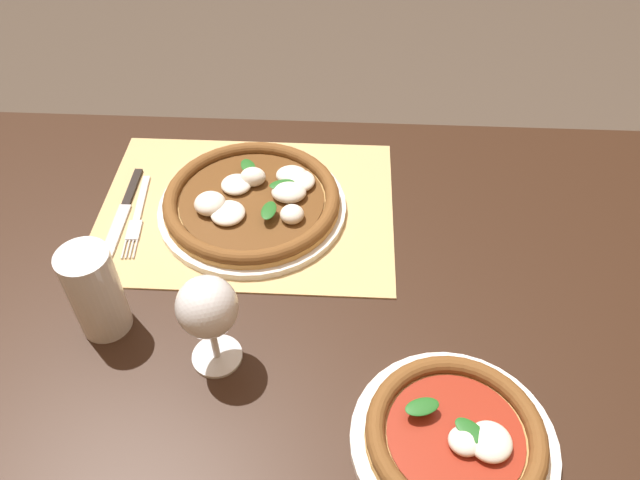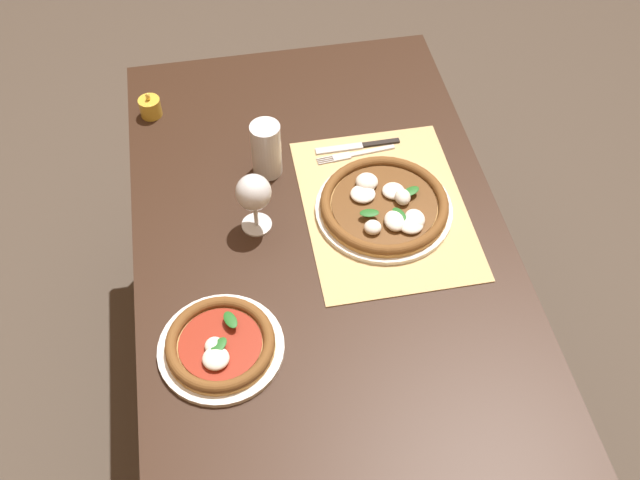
{
  "view_description": "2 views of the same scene",
  "coord_description": "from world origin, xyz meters",
  "px_view_note": "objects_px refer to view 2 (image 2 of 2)",
  "views": [
    {
      "loc": [
        -0.1,
        0.62,
        1.47
      ],
      "look_at": [
        -0.07,
        -0.04,
        0.79
      ],
      "focal_mm": 35.0,
      "sensor_mm": 36.0,
      "label": 1
    },
    {
      "loc": [
        -1.05,
        0.2,
        2.06
      ],
      "look_at": [
        -0.08,
        0.02,
        0.84
      ],
      "focal_mm": 42.0,
      "sensor_mm": 36.0,
      "label": 2
    }
  ],
  "objects_px": {
    "pizza_near": "(385,206)",
    "knife": "(358,146)",
    "wine_glass": "(254,195)",
    "fork": "(355,154)",
    "pizza_far": "(220,345)",
    "votive_candle": "(150,108)",
    "pint_glass": "(266,150)"
  },
  "relations": [
    {
      "from": "fork",
      "to": "pizza_far",
      "type": "bearing_deg",
      "value": 142.3
    },
    {
      "from": "pint_glass",
      "to": "votive_candle",
      "type": "bearing_deg",
      "value": 46.69
    },
    {
      "from": "pizza_near",
      "to": "pizza_far",
      "type": "relative_size",
      "value": 1.24
    },
    {
      "from": "knife",
      "to": "votive_candle",
      "type": "bearing_deg",
      "value": 66.72
    },
    {
      "from": "wine_glass",
      "to": "knife",
      "type": "xyz_separation_m",
      "value": [
        0.21,
        -0.28,
        -0.1
      ]
    },
    {
      "from": "knife",
      "to": "wine_glass",
      "type": "bearing_deg",
      "value": 126.43
    },
    {
      "from": "pizza_near",
      "to": "knife",
      "type": "xyz_separation_m",
      "value": [
        0.22,
        0.02,
        -0.02
      ]
    },
    {
      "from": "pizza_near",
      "to": "fork",
      "type": "relative_size",
      "value": 1.59
    },
    {
      "from": "knife",
      "to": "pint_glass",
      "type": "bearing_deg",
      "value": 99.58
    },
    {
      "from": "pizza_near",
      "to": "pizza_far",
      "type": "distance_m",
      "value": 0.51
    },
    {
      "from": "fork",
      "to": "votive_candle",
      "type": "bearing_deg",
      "value": 63.68
    },
    {
      "from": "pizza_far",
      "to": "pint_glass",
      "type": "relative_size",
      "value": 1.77
    },
    {
      "from": "pizza_far",
      "to": "votive_candle",
      "type": "xyz_separation_m",
      "value": [
        0.74,
        0.11,
        0.0
      ]
    },
    {
      "from": "wine_glass",
      "to": "fork",
      "type": "xyz_separation_m",
      "value": [
        0.18,
        -0.27,
        -0.1
      ]
    },
    {
      "from": "knife",
      "to": "fork",
      "type": "bearing_deg",
      "value": 157.56
    },
    {
      "from": "wine_glass",
      "to": "knife",
      "type": "height_order",
      "value": "wine_glass"
    },
    {
      "from": "pizza_far",
      "to": "pint_glass",
      "type": "height_order",
      "value": "pint_glass"
    },
    {
      "from": "pint_glass",
      "to": "knife",
      "type": "height_order",
      "value": "pint_glass"
    },
    {
      "from": "wine_glass",
      "to": "pizza_far",
      "type": "bearing_deg",
      "value": 160.3
    },
    {
      "from": "knife",
      "to": "pizza_far",
      "type": "bearing_deg",
      "value": 142.97
    },
    {
      "from": "pizza_near",
      "to": "fork",
      "type": "xyz_separation_m",
      "value": [
        0.19,
        0.03,
        -0.02
      ]
    },
    {
      "from": "wine_glass",
      "to": "votive_candle",
      "type": "xyz_separation_m",
      "value": [
        0.42,
        0.22,
        -0.08
      ]
    },
    {
      "from": "pizza_far",
      "to": "wine_glass",
      "type": "height_order",
      "value": "wine_glass"
    },
    {
      "from": "pizza_far",
      "to": "knife",
      "type": "distance_m",
      "value": 0.66
    },
    {
      "from": "pizza_far",
      "to": "votive_candle",
      "type": "distance_m",
      "value": 0.75
    },
    {
      "from": "pint_glass",
      "to": "votive_candle",
      "type": "xyz_separation_m",
      "value": [
        0.26,
        0.27,
        -0.05
      ]
    },
    {
      "from": "pizza_near",
      "to": "votive_candle",
      "type": "height_order",
      "value": "votive_candle"
    },
    {
      "from": "knife",
      "to": "votive_candle",
      "type": "relative_size",
      "value": 2.99
    },
    {
      "from": "pizza_far",
      "to": "fork",
      "type": "distance_m",
      "value": 0.63
    },
    {
      "from": "pint_glass",
      "to": "votive_candle",
      "type": "relative_size",
      "value": 2.01
    },
    {
      "from": "pizza_far",
      "to": "fork",
      "type": "height_order",
      "value": "pizza_far"
    },
    {
      "from": "pint_glass",
      "to": "votive_candle",
      "type": "height_order",
      "value": "pint_glass"
    }
  ]
}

